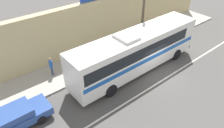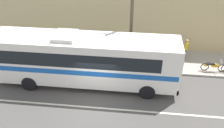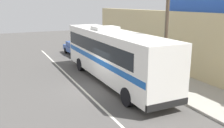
{
  "view_description": "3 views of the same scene",
  "coord_description": "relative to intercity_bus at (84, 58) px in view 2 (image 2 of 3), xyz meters",
  "views": [
    {
      "loc": [
        -11.87,
        -8.51,
        11.02
      ],
      "look_at": [
        -3.45,
        1.83,
        1.66
      ],
      "focal_mm": 33.47,
      "sensor_mm": 36.0,
      "label": 1
    },
    {
      "loc": [
        2.47,
        -12.47,
        10.83
      ],
      "look_at": [
        0.74,
        2.57,
        1.16
      ],
      "focal_mm": 40.55,
      "sensor_mm": 36.0,
      "label": 2
    },
    {
      "loc": [
        13.94,
        -5.51,
        5.4
      ],
      "look_at": [
        -1.93,
        2.1,
        1.0
      ],
      "focal_mm": 39.08,
      "sensor_mm": 36.0,
      "label": 3
    }
  ],
  "objects": [
    {
      "name": "ground_plane",
      "position": [
        1.03,
        -1.67,
        -2.07
      ],
      "size": [
        70.0,
        70.0,
        0.0
      ],
      "primitive_type": "plane",
      "color": "#4F4C49"
    },
    {
      "name": "sidewalk_slab",
      "position": [
        1.03,
        3.53,
        -2.0
      ],
      "size": [
        30.0,
        3.6,
        0.14
      ],
      "primitive_type": "cube",
      "color": "#A8A399",
      "rests_on": "ground_plane"
    },
    {
      "name": "storefront_facade",
      "position": [
        1.03,
        5.68,
        0.33
      ],
      "size": [
        30.0,
        0.7,
        4.8
      ],
      "primitive_type": "cube",
      "color": "tan",
      "rests_on": "ground_plane"
    },
    {
      "name": "road_center_stripe",
      "position": [
        1.03,
        -2.47,
        -2.06
      ],
      "size": [
        30.0,
        0.14,
        0.01
      ],
      "primitive_type": "cube",
      "color": "silver",
      "rests_on": "ground_plane"
    },
    {
      "name": "intercity_bus",
      "position": [
        0.0,
        0.0,
        0.0
      ],
      "size": [
        12.38,
        2.62,
        3.78
      ],
      "color": "white",
      "rests_on": "ground_plane"
    },
    {
      "name": "utility_pole",
      "position": [
        2.97,
        2.25,
        1.84
      ],
      "size": [
        1.6,
        0.22,
        7.27
      ],
      "color": "brown",
      "rests_on": "sidewalk_slab"
    },
    {
      "name": "motorcycle_orange",
      "position": [
        9.2,
        2.4,
        -1.5
      ],
      "size": [
        1.87,
        0.56,
        0.94
      ],
      "color": "black",
      "rests_on": "sidewalk_slab"
    },
    {
      "name": "pedestrian_near_shop",
      "position": [
        7.33,
        4.0,
        -0.93
      ],
      "size": [
        0.3,
        0.48,
        1.71
      ],
      "color": "black",
      "rests_on": "sidewalk_slab"
    },
    {
      "name": "pedestrian_by_curb",
      "position": [
        -5.93,
        3.77,
        -0.93
      ],
      "size": [
        0.3,
        0.48,
        1.71
      ],
      "color": "navy",
      "rests_on": "sidewalk_slab"
    }
  ]
}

